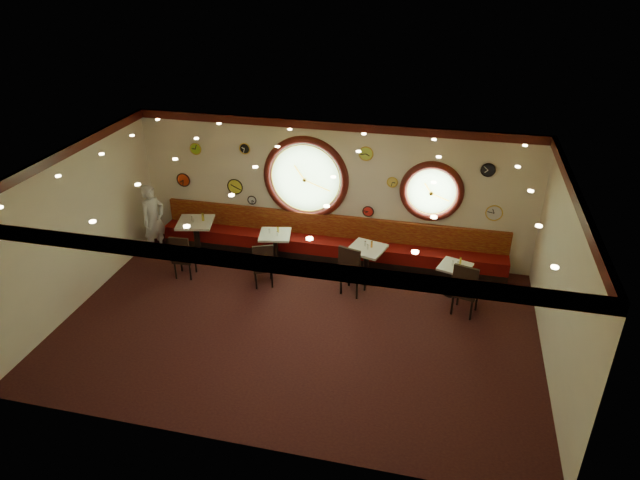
{
  "coord_description": "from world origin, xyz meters",
  "views": [
    {
      "loc": [
        2.47,
        -8.61,
        6.57
      ],
      "look_at": [
        0.25,
        0.8,
        1.5
      ],
      "focal_mm": 32.0,
      "sensor_mm": 36.0,
      "label": 1
    }
  ],
  "objects_px": {
    "condiment_b_salt": "(269,231)",
    "condiment_c_pepper": "(368,247)",
    "chair_b": "(263,262)",
    "condiment_b_pepper": "(277,234)",
    "table_a": "(196,234)",
    "condiment_d_bottle": "(460,261)",
    "condiment_d_pepper": "(458,264)",
    "condiment_b_bottle": "(278,229)",
    "waiter": "(154,220)",
    "table_b": "(275,245)",
    "table_d": "(454,276)",
    "condiment_a_salt": "(192,219)",
    "chair_c": "(351,267)",
    "table_c": "(366,260)",
    "chair_a": "(182,254)",
    "condiment_c_bottle": "(372,244)",
    "chair_d": "(466,287)",
    "condiment_d_salt": "(453,263)",
    "condiment_a_pepper": "(193,220)",
    "condiment_c_salt": "(365,244)"
  },
  "relations": [
    {
      "from": "chair_b",
      "to": "waiter",
      "type": "distance_m",
      "value": 3.04
    },
    {
      "from": "chair_b",
      "to": "condiment_b_pepper",
      "type": "bearing_deg",
      "value": 65.19
    },
    {
      "from": "chair_b",
      "to": "waiter",
      "type": "xyz_separation_m",
      "value": [
        -2.92,
        0.82,
        0.27
      ]
    },
    {
      "from": "condiment_b_salt",
      "to": "condiment_c_salt",
      "type": "height_order",
      "value": "condiment_c_salt"
    },
    {
      "from": "condiment_d_bottle",
      "to": "condiment_d_pepper",
      "type": "bearing_deg",
      "value": -117.67
    },
    {
      "from": "condiment_a_salt",
      "to": "condiment_d_pepper",
      "type": "relative_size",
      "value": 1.19
    },
    {
      "from": "condiment_a_salt",
      "to": "condiment_b_bottle",
      "type": "xyz_separation_m",
      "value": [
        2.03,
        0.1,
        -0.09
      ]
    },
    {
      "from": "chair_b",
      "to": "condiment_d_bottle",
      "type": "height_order",
      "value": "chair_b"
    },
    {
      "from": "condiment_d_pepper",
      "to": "chair_a",
      "type": "bearing_deg",
      "value": -172.94
    },
    {
      "from": "table_a",
      "to": "chair_a",
      "type": "height_order",
      "value": "chair_a"
    },
    {
      "from": "chair_c",
      "to": "condiment_b_bottle",
      "type": "bearing_deg",
      "value": 168.86
    },
    {
      "from": "table_b",
      "to": "condiment_b_pepper",
      "type": "relative_size",
      "value": 8.63
    },
    {
      "from": "chair_c",
      "to": "condiment_a_salt",
      "type": "relative_size",
      "value": 6.36
    },
    {
      "from": "condiment_b_salt",
      "to": "condiment_d_bottle",
      "type": "height_order",
      "value": "condiment_b_salt"
    },
    {
      "from": "table_a",
      "to": "condiment_b_bottle",
      "type": "distance_m",
      "value": 1.98
    },
    {
      "from": "condiment_d_salt",
      "to": "table_d",
      "type": "bearing_deg",
      "value": -7.12
    },
    {
      "from": "table_c",
      "to": "table_a",
      "type": "bearing_deg",
      "value": 176.9
    },
    {
      "from": "condiment_c_bottle",
      "to": "condiment_d_bottle",
      "type": "height_order",
      "value": "condiment_c_bottle"
    },
    {
      "from": "chair_c",
      "to": "condiment_d_bottle",
      "type": "bearing_deg",
      "value": 32.82
    },
    {
      "from": "chair_c",
      "to": "condiment_d_pepper",
      "type": "xyz_separation_m",
      "value": [
        2.12,
        0.54,
        0.07
      ]
    },
    {
      "from": "condiment_d_salt",
      "to": "waiter",
      "type": "height_order",
      "value": "waiter"
    },
    {
      "from": "table_a",
      "to": "condiment_b_bottle",
      "type": "relative_size",
      "value": 6.39
    },
    {
      "from": "condiment_a_salt",
      "to": "condiment_c_pepper",
      "type": "distance_m",
      "value": 4.14
    },
    {
      "from": "condiment_b_salt",
      "to": "condiment_c_pepper",
      "type": "bearing_deg",
      "value": -7.73
    },
    {
      "from": "table_a",
      "to": "condiment_b_pepper",
      "type": "xyz_separation_m",
      "value": [
        1.98,
        -0.04,
        0.25
      ]
    },
    {
      "from": "chair_c",
      "to": "condiment_c_pepper",
      "type": "relative_size",
      "value": 6.78
    },
    {
      "from": "condiment_c_salt",
      "to": "condiment_d_bottle",
      "type": "height_order",
      "value": "condiment_c_salt"
    },
    {
      "from": "chair_b",
      "to": "condiment_b_bottle",
      "type": "bearing_deg",
      "value": 66.94
    },
    {
      "from": "waiter",
      "to": "condiment_c_pepper",
      "type": "bearing_deg",
      "value": -70.66
    },
    {
      "from": "condiment_d_pepper",
      "to": "table_c",
      "type": "bearing_deg",
      "value": 176.79
    },
    {
      "from": "condiment_a_pepper",
      "to": "waiter",
      "type": "bearing_deg",
      "value": -173.32
    },
    {
      "from": "table_a",
      "to": "chair_b",
      "type": "xyz_separation_m",
      "value": [
        1.96,
        -0.98,
        0.04
      ]
    },
    {
      "from": "table_a",
      "to": "condiment_b_bottle",
      "type": "height_order",
      "value": "condiment_b_bottle"
    },
    {
      "from": "chair_d",
      "to": "condiment_d_pepper",
      "type": "xyz_separation_m",
      "value": [
        -0.17,
        0.76,
        0.06
      ]
    },
    {
      "from": "table_b",
      "to": "table_c",
      "type": "xyz_separation_m",
      "value": [
        2.12,
        -0.25,
        0.02
      ]
    },
    {
      "from": "condiment_b_pepper",
      "to": "condiment_b_bottle",
      "type": "xyz_separation_m",
      "value": [
        -0.03,
        0.15,
        0.03
      ]
    },
    {
      "from": "chair_c",
      "to": "condiment_c_pepper",
      "type": "height_order",
      "value": "chair_c"
    },
    {
      "from": "table_b",
      "to": "table_d",
      "type": "relative_size",
      "value": 1.05
    },
    {
      "from": "condiment_d_salt",
      "to": "condiment_d_bottle",
      "type": "bearing_deg",
      "value": 34.79
    },
    {
      "from": "condiment_d_pepper",
      "to": "waiter",
      "type": "relative_size",
      "value": 0.05
    },
    {
      "from": "condiment_b_salt",
      "to": "condiment_b_bottle",
      "type": "distance_m",
      "value": 0.2
    },
    {
      "from": "chair_b",
      "to": "condiment_b_pepper",
      "type": "xyz_separation_m",
      "value": [
        0.03,
        0.95,
        0.21
      ]
    },
    {
      "from": "condiment_b_bottle",
      "to": "condiment_b_salt",
      "type": "bearing_deg",
      "value": -157.3
    },
    {
      "from": "chair_c",
      "to": "condiment_a_salt",
      "type": "distance_m",
      "value": 4.0
    },
    {
      "from": "condiment_c_pepper",
      "to": "condiment_d_pepper",
      "type": "bearing_deg",
      "value": -1.59
    },
    {
      "from": "table_b",
      "to": "table_d",
      "type": "distance_m",
      "value": 4.0
    },
    {
      "from": "condiment_c_bottle",
      "to": "table_a",
      "type": "bearing_deg",
      "value": 177.61
    },
    {
      "from": "chair_c",
      "to": "condiment_b_salt",
      "type": "relative_size",
      "value": 7.02
    },
    {
      "from": "table_a",
      "to": "chair_d",
      "type": "relative_size",
      "value": 1.33
    },
    {
      "from": "condiment_c_bottle",
      "to": "condiment_c_pepper",
      "type": "bearing_deg",
      "value": -124.41
    }
  ]
}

